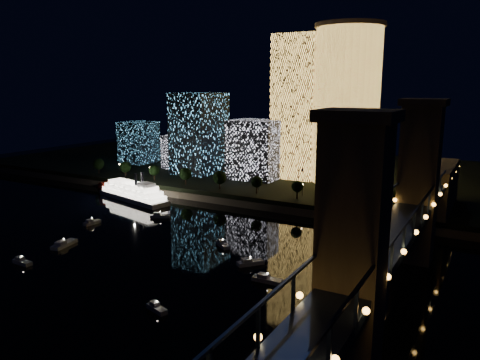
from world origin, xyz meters
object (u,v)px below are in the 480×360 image
object	(u,v)px
truss_bridge	(380,257)
riverboat	(131,192)
tower_cylindrical	(347,105)
tower_rectangular	(299,107)

from	to	relation	value
truss_bridge	riverboat	xyz separation A→B (m)	(-132.04, 62.90, -12.61)
riverboat	tower_cylindrical	bearing A→B (deg)	39.01
riverboat	truss_bridge	bearing A→B (deg)	-25.47
tower_rectangular	riverboat	bearing A→B (deg)	-129.82
tower_cylindrical	tower_rectangular	distance (m)	26.07
tower_cylindrical	riverboat	size ratio (longest dim) A/B	1.63
tower_rectangular	truss_bridge	bearing A→B (deg)	-60.48
truss_bridge	tower_rectangular	bearing A→B (deg)	119.52
tower_rectangular	truss_bridge	xyz separation A→B (m)	(74.61, -131.76, -25.93)
tower_cylindrical	riverboat	world-z (taller)	tower_cylindrical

